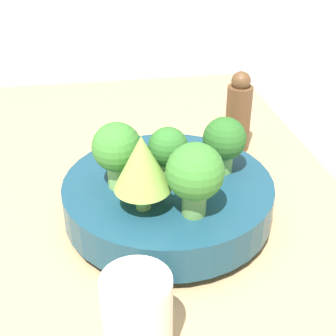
# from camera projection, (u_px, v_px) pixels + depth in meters

# --- Properties ---
(ground_plane) EXTENTS (6.00, 6.00, 0.00)m
(ground_plane) POSITION_uv_depth(u_px,v_px,m) (151.00, 259.00, 0.64)
(ground_plane) COLOR silver
(table) EXTENTS (1.17, 0.61, 0.05)m
(table) POSITION_uv_depth(u_px,v_px,m) (151.00, 246.00, 0.63)
(table) COLOR tan
(table) RESTS_ON ground_plane
(bowl) EXTENTS (0.28, 0.28, 0.06)m
(bowl) POSITION_uv_depth(u_px,v_px,m) (168.00, 197.00, 0.63)
(bowl) COLOR navy
(bowl) RESTS_ON table
(broccoli_floret_left) EXTENTS (0.07, 0.07, 0.09)m
(broccoli_floret_left) POSITION_uv_depth(u_px,v_px,m) (195.00, 174.00, 0.53)
(broccoli_floret_left) COLOR #609347
(broccoli_floret_left) RESTS_ON bowl
(broccoli_floret_front) EXTENTS (0.06, 0.06, 0.08)m
(broccoli_floret_front) POSITION_uv_depth(u_px,v_px,m) (224.00, 141.00, 0.61)
(broccoli_floret_front) COLOR #6BA34C
(broccoli_floret_front) RESTS_ON bowl
(broccoli_floret_back) EXTENTS (0.06, 0.06, 0.09)m
(broccoli_floret_back) POSITION_uv_depth(u_px,v_px,m) (117.00, 150.00, 0.58)
(broccoli_floret_back) COLOR #7AB256
(broccoli_floret_back) RESTS_ON bowl
(broccoli_floret_center) EXTENTS (0.05, 0.05, 0.08)m
(broccoli_floret_center) POSITION_uv_depth(u_px,v_px,m) (168.00, 151.00, 0.59)
(broccoli_floret_center) COLOR #609347
(broccoli_floret_center) RESTS_ON bowl
(romanesco_piece_far) EXTENTS (0.07, 0.07, 0.10)m
(romanesco_piece_far) POSITION_uv_depth(u_px,v_px,m) (142.00, 164.00, 0.53)
(romanesco_piece_far) COLOR #6BA34C
(romanesco_piece_far) RESTS_ON bowl
(cup) EXTENTS (0.07, 0.07, 0.10)m
(cup) POSITION_uv_depth(u_px,v_px,m) (137.00, 318.00, 0.44)
(cup) COLOR silver
(cup) RESTS_ON table
(pepper_mill) EXTENTS (0.04, 0.04, 0.14)m
(pepper_mill) POSITION_uv_depth(u_px,v_px,m) (238.00, 113.00, 0.79)
(pepper_mill) COLOR brown
(pepper_mill) RESTS_ON table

